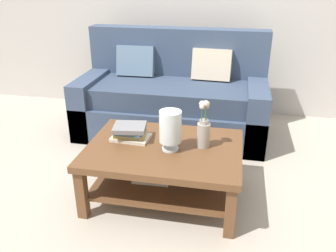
% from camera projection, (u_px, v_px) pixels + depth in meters
% --- Properties ---
extents(ground_plane, '(10.00, 10.00, 0.00)m').
position_uv_depth(ground_plane, '(168.00, 173.00, 3.04)').
color(ground_plane, '#ADA393').
extents(couch, '(1.93, 0.90, 1.06)m').
position_uv_depth(couch, '(173.00, 99.00, 3.71)').
color(couch, '#384760').
rests_on(couch, ground).
extents(coffee_table, '(1.14, 0.83, 0.43)m').
position_uv_depth(coffee_table, '(164.00, 160.00, 2.62)').
color(coffee_table, brown).
rests_on(coffee_table, ground).
extents(book_stack_main, '(0.30, 0.23, 0.12)m').
position_uv_depth(book_stack_main, '(130.00, 132.00, 2.66)').
color(book_stack_main, beige).
rests_on(book_stack_main, coffee_table).
extents(glass_hurricane_vase, '(0.16, 0.16, 0.30)m').
position_uv_depth(glass_hurricane_vase, '(170.00, 128.00, 2.46)').
color(glass_hurricane_vase, silver).
rests_on(glass_hurricane_vase, coffee_table).
extents(flower_pitcher, '(0.10, 0.10, 0.37)m').
position_uv_depth(flower_pitcher, '(204.00, 129.00, 2.51)').
color(flower_pitcher, '#9E998E').
rests_on(flower_pitcher, coffee_table).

